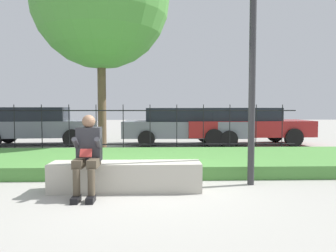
{
  "coord_description": "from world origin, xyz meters",
  "views": [
    {
      "loc": [
        0.22,
        -5.46,
        1.41
      ],
      "look_at": [
        0.48,
        2.66,
        0.93
      ],
      "focal_mm": 35.0,
      "sensor_mm": 36.0,
      "label": 1
    }
  ],
  "objects_px": {
    "stone_bench": "(126,178)",
    "person_seated_reader": "(88,152)",
    "car_parked_center": "(185,125)",
    "tree_behind_fence": "(101,0)",
    "car_parked_left": "(37,125)",
    "street_lamp": "(253,51)",
    "car_parked_right": "(246,125)"
  },
  "relations": [
    {
      "from": "car_parked_left",
      "to": "stone_bench",
      "type": "bearing_deg",
      "value": -64.85
    },
    {
      "from": "street_lamp",
      "to": "stone_bench",
      "type": "bearing_deg",
      "value": -170.74
    },
    {
      "from": "stone_bench",
      "to": "street_lamp",
      "type": "xyz_separation_m",
      "value": [
        2.22,
        0.36,
        2.19
      ]
    },
    {
      "from": "person_seated_reader",
      "to": "car_parked_center",
      "type": "distance_m",
      "value": 7.27
    },
    {
      "from": "car_parked_center",
      "to": "stone_bench",
      "type": "bearing_deg",
      "value": -100.96
    },
    {
      "from": "car_parked_left",
      "to": "car_parked_center",
      "type": "xyz_separation_m",
      "value": [
        5.49,
        -0.13,
        -0.02
      ]
    },
    {
      "from": "stone_bench",
      "to": "car_parked_right",
      "type": "xyz_separation_m",
      "value": [
        3.84,
        6.67,
        0.52
      ]
    },
    {
      "from": "car_parked_right",
      "to": "tree_behind_fence",
      "type": "distance_m",
      "value": 6.67
    },
    {
      "from": "tree_behind_fence",
      "to": "car_parked_left",
      "type": "bearing_deg",
      "value": 147.43
    },
    {
      "from": "stone_bench",
      "to": "car_parked_left",
      "type": "xyz_separation_m",
      "value": [
        -3.92,
        6.78,
        0.53
      ]
    },
    {
      "from": "car_parked_left",
      "to": "car_parked_center",
      "type": "height_order",
      "value": "car_parked_left"
    },
    {
      "from": "street_lamp",
      "to": "car_parked_center",
      "type": "bearing_deg",
      "value": 95.92
    },
    {
      "from": "stone_bench",
      "to": "person_seated_reader",
      "type": "xyz_separation_m",
      "value": [
        -0.57,
        -0.3,
        0.49
      ]
    },
    {
      "from": "street_lamp",
      "to": "tree_behind_fence",
      "type": "bearing_deg",
      "value": 126.31
    },
    {
      "from": "car_parked_left",
      "to": "tree_behind_fence",
      "type": "distance_m",
      "value": 5.13
    },
    {
      "from": "person_seated_reader",
      "to": "tree_behind_fence",
      "type": "relative_size",
      "value": 0.19
    },
    {
      "from": "car_parked_center",
      "to": "tree_behind_fence",
      "type": "relative_size",
      "value": 0.68
    },
    {
      "from": "stone_bench",
      "to": "person_seated_reader",
      "type": "distance_m",
      "value": 0.81
    },
    {
      "from": "car_parked_center",
      "to": "car_parked_left",
      "type": "bearing_deg",
      "value": -179.06
    },
    {
      "from": "car_parked_left",
      "to": "tree_behind_fence",
      "type": "xyz_separation_m",
      "value": [
        2.68,
        -1.71,
        4.02
      ]
    },
    {
      "from": "person_seated_reader",
      "to": "car_parked_left",
      "type": "distance_m",
      "value": 7.84
    },
    {
      "from": "person_seated_reader",
      "to": "car_parked_left",
      "type": "xyz_separation_m",
      "value": [
        -3.35,
        7.08,
        0.03
      ]
    },
    {
      "from": "stone_bench",
      "to": "person_seated_reader",
      "type": "height_order",
      "value": "person_seated_reader"
    },
    {
      "from": "car_parked_right",
      "to": "car_parked_center",
      "type": "relative_size",
      "value": 1.0
    },
    {
      "from": "stone_bench",
      "to": "car_parked_left",
      "type": "height_order",
      "value": "car_parked_left"
    },
    {
      "from": "stone_bench",
      "to": "car_parked_left",
      "type": "bearing_deg",
      "value": 120.02
    },
    {
      "from": "car_parked_left",
      "to": "street_lamp",
      "type": "xyz_separation_m",
      "value": [
        6.14,
        -6.42,
        1.66
      ]
    },
    {
      "from": "tree_behind_fence",
      "to": "car_parked_center",
      "type": "bearing_deg",
      "value": 29.41
    },
    {
      "from": "car_parked_center",
      "to": "tree_behind_fence",
      "type": "bearing_deg",
      "value": -148.29
    },
    {
      "from": "stone_bench",
      "to": "car_parked_center",
      "type": "height_order",
      "value": "car_parked_center"
    },
    {
      "from": "car_parked_right",
      "to": "car_parked_center",
      "type": "distance_m",
      "value": 2.27
    },
    {
      "from": "stone_bench",
      "to": "tree_behind_fence",
      "type": "bearing_deg",
      "value": 103.72
    }
  ]
}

